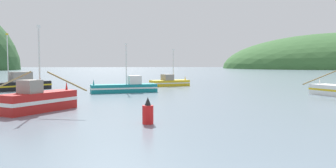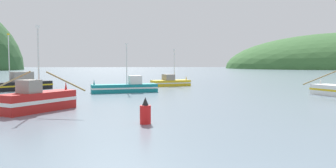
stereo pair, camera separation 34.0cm
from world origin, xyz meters
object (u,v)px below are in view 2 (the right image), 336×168
object	(u,v)px
fishing_boat_black	(17,84)
channel_buoy	(145,113)
fishing_boat_red	(38,100)
fishing_boat_teal	(126,87)
fishing_boat_yellow	(170,82)

from	to	relation	value
fishing_boat_black	channel_buoy	world-z (taller)	fishing_boat_black
fishing_boat_red	fishing_boat_black	xyz separation A→B (m)	(-8.58, 20.36, -0.04)
fishing_boat_red	channel_buoy	xyz separation A→B (m)	(7.98, -5.96, -0.19)
fishing_boat_teal	fishing_boat_yellow	bearing A→B (deg)	-134.16
fishing_boat_teal	fishing_boat_black	bearing A→B (deg)	-30.06
fishing_boat_teal	fishing_boat_black	xyz separation A→B (m)	(-14.64, 4.43, 0.17)
fishing_boat_yellow	fishing_boat_red	distance (m)	29.95
fishing_boat_yellow	channel_buoy	world-z (taller)	fishing_boat_yellow
fishing_boat_yellow	fishing_boat_red	bearing A→B (deg)	-133.00
fishing_boat_red	channel_buoy	world-z (taller)	fishing_boat_red
fishing_boat_teal	fishing_boat_black	distance (m)	15.30
channel_buoy	fishing_boat_yellow	bearing A→B (deg)	81.79
fishing_boat_red	channel_buoy	size ratio (longest dim) A/B	4.81
fishing_boat_black	channel_buoy	xyz separation A→B (m)	(16.56, -26.33, -0.15)
channel_buoy	fishing_boat_teal	bearing A→B (deg)	95.02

